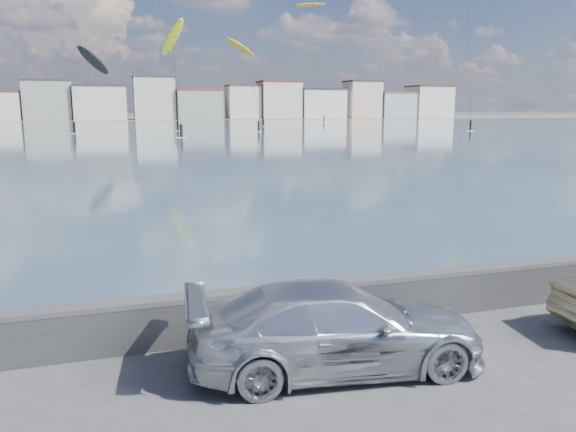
# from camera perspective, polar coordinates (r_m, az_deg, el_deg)

# --- Properties ---
(ground) EXTENTS (700.00, 700.00, 0.00)m
(ground) POSITION_cam_1_polar(r_m,az_deg,el_deg) (9.43, 1.45, -18.26)
(ground) COLOR #333335
(ground) RESTS_ON ground
(bay_water) EXTENTS (500.00, 177.00, 0.00)m
(bay_water) POSITION_cam_1_polar(r_m,az_deg,el_deg) (99.42, -15.81, 8.08)
(bay_water) COLOR #395465
(bay_water) RESTS_ON ground
(far_shore_strip) EXTENTS (500.00, 60.00, 0.00)m
(far_shore_strip) POSITION_cam_1_polar(r_m,az_deg,el_deg) (207.85, -16.69, 9.43)
(far_shore_strip) COLOR #4C473D
(far_shore_strip) RESTS_ON ground
(seawall) EXTENTS (400.00, 0.36, 1.08)m
(seawall) POSITION_cam_1_polar(r_m,az_deg,el_deg) (11.54, -2.87, -9.40)
(seawall) COLOR #28282B
(seawall) RESTS_ON ground
(far_buildings) EXTENTS (240.79, 13.26, 14.60)m
(far_buildings) POSITION_cam_1_polar(r_m,az_deg,el_deg) (193.83, -16.34, 11.14)
(far_buildings) COLOR #CCB293
(far_buildings) RESTS_ON ground
(car_silver) EXTENTS (5.50, 2.72, 1.54)m
(car_silver) POSITION_cam_1_polar(r_m,az_deg,el_deg) (10.20, 4.97, -11.16)
(car_silver) COLOR #B9BBC0
(car_silver) RESTS_ON ground
(kitesurfer_2) EXTENTS (4.67, 13.96, 18.30)m
(kitesurfer_2) POSITION_cam_1_polar(r_m,az_deg,el_deg) (93.55, -11.67, 17.25)
(kitesurfer_2) COLOR yellow
(kitesurfer_2) RESTS_ON ground
(kitesurfer_7) EXTENTS (9.45, 17.13, 33.76)m
(kitesurfer_7) POSITION_cam_1_polar(r_m,az_deg,el_deg) (172.27, 2.17, 20.54)
(kitesurfer_7) COLOR #BF8C19
(kitesurfer_7) RESTS_ON ground
(kitesurfer_9) EXTENTS (7.56, 16.28, 15.61)m
(kitesurfer_9) POSITION_cam_1_polar(r_m,az_deg,el_deg) (113.16, -19.18, 14.62)
(kitesurfer_9) COLOR black
(kitesurfer_9) RESTS_ON ground
(kitesurfer_15) EXTENTS (9.95, 15.98, 20.41)m
(kitesurfer_15) POSITION_cam_1_polar(r_m,az_deg,el_deg) (139.04, -4.85, 16.63)
(kitesurfer_15) COLOR #BF8C19
(kitesurfer_15) RESTS_ON ground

